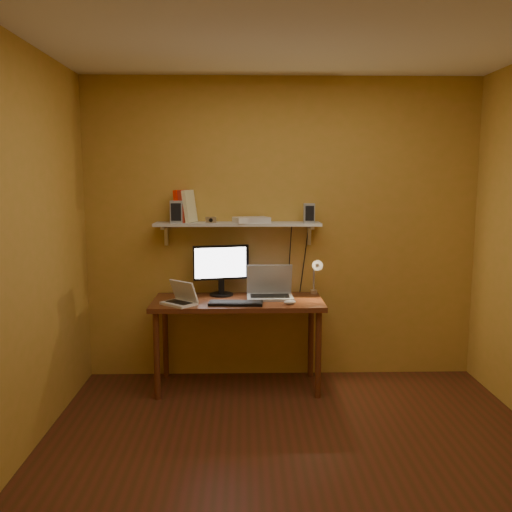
{
  "coord_description": "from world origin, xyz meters",
  "views": [
    {
      "loc": [
        -0.33,
        -3.09,
        1.74
      ],
      "look_at": [
        -0.23,
        1.18,
        1.13
      ],
      "focal_mm": 38.0,
      "sensor_mm": 36.0,
      "label": 1
    }
  ],
  "objects_px": {
    "speaker_right": "(309,213)",
    "router": "(251,220)",
    "desk": "(238,310)",
    "keyboard": "(236,303)",
    "mouse": "(290,302)",
    "shelf_camera": "(211,220)",
    "monitor": "(221,267)",
    "netbook": "(181,298)",
    "wall_shelf": "(238,224)",
    "speaker_left": "(177,212)",
    "laptop": "(270,289)",
    "desk_lamp": "(316,272)"
  },
  "relations": [
    {
      "from": "netbook",
      "to": "mouse",
      "type": "bearing_deg",
      "value": 39.24
    },
    {
      "from": "laptop",
      "to": "router",
      "type": "height_order",
      "value": "router"
    },
    {
      "from": "netbook",
      "to": "desk_lamp",
      "type": "distance_m",
      "value": 1.15
    },
    {
      "from": "speaker_right",
      "to": "desk",
      "type": "bearing_deg",
      "value": -163.12
    },
    {
      "from": "mouse",
      "to": "desk_lamp",
      "type": "xyz_separation_m",
      "value": [
        0.24,
        0.29,
        0.19
      ]
    },
    {
      "from": "router",
      "to": "wall_shelf",
      "type": "bearing_deg",
      "value": 171.69
    },
    {
      "from": "wall_shelf",
      "to": "monitor",
      "type": "height_order",
      "value": "wall_shelf"
    },
    {
      "from": "keyboard",
      "to": "router",
      "type": "relative_size",
      "value": 1.51
    },
    {
      "from": "router",
      "to": "speaker_left",
      "type": "bearing_deg",
      "value": 179.91
    },
    {
      "from": "mouse",
      "to": "shelf_camera",
      "type": "bearing_deg",
      "value": 141.3
    },
    {
      "from": "speaker_left",
      "to": "shelf_camera",
      "type": "distance_m",
      "value": 0.3
    },
    {
      "from": "speaker_right",
      "to": "router",
      "type": "distance_m",
      "value": 0.49
    },
    {
      "from": "mouse",
      "to": "monitor",
      "type": "bearing_deg",
      "value": 133.19
    },
    {
      "from": "keyboard",
      "to": "mouse",
      "type": "height_order",
      "value": "mouse"
    },
    {
      "from": "desk",
      "to": "monitor",
      "type": "distance_m",
      "value": 0.4
    },
    {
      "from": "laptop",
      "to": "router",
      "type": "xyz_separation_m",
      "value": [
        -0.15,
        0.08,
        0.58
      ]
    },
    {
      "from": "wall_shelf",
      "to": "netbook",
      "type": "relative_size",
      "value": 4.41
    },
    {
      "from": "desk_lamp",
      "to": "router",
      "type": "distance_m",
      "value": 0.7
    },
    {
      "from": "speaker_right",
      "to": "router",
      "type": "xyz_separation_m",
      "value": [
        -0.49,
        -0.01,
        -0.06
      ]
    },
    {
      "from": "netbook",
      "to": "keyboard",
      "type": "xyz_separation_m",
      "value": [
        0.44,
        -0.02,
        -0.04
      ]
    },
    {
      "from": "wall_shelf",
      "to": "mouse",
      "type": "relative_size",
      "value": 14.08
    },
    {
      "from": "desk",
      "to": "laptop",
      "type": "height_order",
      "value": "laptop"
    },
    {
      "from": "router",
      "to": "desk_lamp",
      "type": "bearing_deg",
      "value": -5.36
    },
    {
      "from": "keyboard",
      "to": "router",
      "type": "height_order",
      "value": "router"
    },
    {
      "from": "keyboard",
      "to": "speaker_left",
      "type": "distance_m",
      "value": 0.93
    },
    {
      "from": "desk",
      "to": "wall_shelf",
      "type": "height_order",
      "value": "wall_shelf"
    },
    {
      "from": "wall_shelf",
      "to": "router",
      "type": "distance_m",
      "value": 0.12
    },
    {
      "from": "desk_lamp",
      "to": "monitor",
      "type": "bearing_deg",
      "value": 175.83
    },
    {
      "from": "monitor",
      "to": "netbook",
      "type": "xyz_separation_m",
      "value": [
        -0.31,
        -0.33,
        -0.19
      ]
    },
    {
      "from": "wall_shelf",
      "to": "keyboard",
      "type": "bearing_deg",
      "value": -92.29
    },
    {
      "from": "netbook",
      "to": "desk_lamp",
      "type": "xyz_separation_m",
      "value": [
        1.11,
        0.27,
        0.16
      ]
    },
    {
      "from": "netbook",
      "to": "monitor",
      "type": "bearing_deg",
      "value": 87.72
    },
    {
      "from": "desk_lamp",
      "to": "mouse",
      "type": "bearing_deg",
      "value": -129.76
    },
    {
      "from": "netbook",
      "to": "mouse",
      "type": "height_order",
      "value": "netbook"
    },
    {
      "from": "keyboard",
      "to": "desk_lamp",
      "type": "relative_size",
      "value": 1.14
    },
    {
      "from": "desk",
      "to": "keyboard",
      "type": "distance_m",
      "value": 0.19
    },
    {
      "from": "monitor",
      "to": "mouse",
      "type": "distance_m",
      "value": 0.7
    },
    {
      "from": "wall_shelf",
      "to": "netbook",
      "type": "bearing_deg",
      "value": -143.2
    },
    {
      "from": "desk",
      "to": "monitor",
      "type": "height_order",
      "value": "monitor"
    },
    {
      "from": "desk",
      "to": "desk_lamp",
      "type": "relative_size",
      "value": 3.73
    },
    {
      "from": "router",
      "to": "mouse",
      "type": "bearing_deg",
      "value": -48.93
    },
    {
      "from": "wall_shelf",
      "to": "monitor",
      "type": "relative_size",
      "value": 2.97
    },
    {
      "from": "desk",
      "to": "wall_shelf",
      "type": "xyz_separation_m",
      "value": [
        0.0,
        0.19,
        0.69
      ]
    },
    {
      "from": "speaker_right",
      "to": "laptop",
      "type": "bearing_deg",
      "value": -165.5
    },
    {
      "from": "wall_shelf",
      "to": "desk_lamp",
      "type": "xyz_separation_m",
      "value": [
        0.66,
        -0.07,
        -0.4
      ]
    },
    {
      "from": "monitor",
      "to": "keyboard",
      "type": "distance_m",
      "value": 0.44
    },
    {
      "from": "shelf_camera",
      "to": "wall_shelf",
      "type": "bearing_deg",
      "value": 18.96
    },
    {
      "from": "monitor",
      "to": "speaker_left",
      "type": "distance_m",
      "value": 0.6
    },
    {
      "from": "desk_lamp",
      "to": "shelf_camera",
      "type": "relative_size",
      "value": 4.13
    },
    {
      "from": "wall_shelf",
      "to": "shelf_camera",
      "type": "relative_size",
      "value": 15.42
    }
  ]
}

